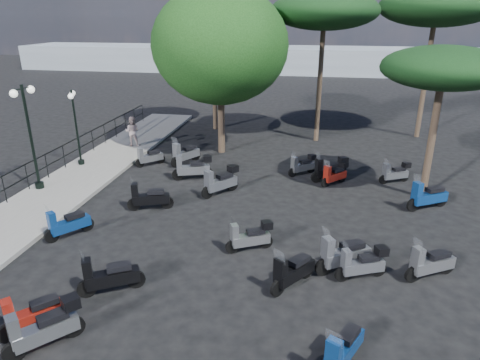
% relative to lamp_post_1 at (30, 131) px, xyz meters
% --- Properties ---
extents(ground, '(120.00, 120.00, 0.00)m').
position_rel_lamp_post_1_xyz_m(ground, '(7.45, -3.69, -2.59)').
color(ground, black).
rests_on(ground, ground).
extents(sidewalk, '(3.00, 30.00, 0.15)m').
position_rel_lamp_post_1_xyz_m(sidewalk, '(0.95, -0.69, -2.52)').
color(sidewalk, slate).
rests_on(sidewalk, ground).
extents(railing, '(0.04, 26.04, 1.10)m').
position_rel_lamp_post_1_xyz_m(railing, '(-0.35, -0.89, -1.69)').
color(railing, black).
rests_on(railing, sidewalk).
extents(lamp_post_1, '(0.34, 1.26, 4.28)m').
position_rel_lamp_post_1_xyz_m(lamp_post_1, '(0.00, 0.00, 0.00)').
color(lamp_post_1, black).
rests_on(lamp_post_1, sidewalk).
extents(lamp_post_2, '(0.59, 0.98, 3.58)m').
position_rel_lamp_post_1_xyz_m(lamp_post_2, '(0.14, 3.11, -0.40)').
color(lamp_post_2, black).
rests_on(lamp_post_2, sidewalk).
extents(pedestrian_far, '(0.88, 0.74, 1.62)m').
position_rel_lamp_post_1_xyz_m(pedestrian_far, '(1.36, 6.52, -1.63)').
color(pedestrian_far, beige).
rests_on(pedestrian_far, sidewalk).
extents(scooter_2, '(1.31, 1.42, 1.40)m').
position_rel_lamp_post_1_xyz_m(scooter_2, '(5.60, -8.14, -2.06)').
color(scooter_2, black).
rests_on(scooter_2, ground).
extents(scooter_3, '(1.09, 1.40, 1.33)m').
position_rel_lamp_post_1_xyz_m(scooter_3, '(3.32, -3.39, -2.13)').
color(scooter_3, black).
rests_on(scooter_3, ground).
extents(scooter_4, '(1.78, 0.84, 1.46)m').
position_rel_lamp_post_1_xyz_m(scooter_4, '(5.94, 2.46, -2.04)').
color(scooter_4, black).
rests_on(scooter_4, ground).
extents(scooter_5, '(1.15, 1.16, 1.23)m').
position_rel_lamp_post_1_xyz_m(scooter_5, '(3.32, 3.90, -2.17)').
color(scooter_5, black).
rests_on(scooter_5, ground).
extents(scooter_7, '(1.24, 1.31, 1.35)m').
position_rel_lamp_post_1_xyz_m(scooter_7, '(5.05, -7.71, -2.12)').
color(scooter_7, black).
rests_on(scooter_7, ground).
extents(scooter_8, '(1.60, 1.01, 1.41)m').
position_rel_lamp_post_1_xyz_m(scooter_8, '(6.08, -6.00, -2.10)').
color(scooter_8, black).
rests_on(scooter_8, ground).
extents(scooter_9, '(1.68, 0.79, 1.38)m').
position_rel_lamp_post_1_xyz_m(scooter_9, '(5.18, -0.90, -2.11)').
color(scooter_9, black).
rests_on(scooter_9, ground).
extents(scooter_10, '(1.09, 1.66, 1.48)m').
position_rel_lamp_post_1_xyz_m(scooter_10, '(4.98, 4.41, -2.08)').
color(scooter_10, black).
rests_on(scooter_10, ground).
extents(scooter_13, '(1.13, 1.46, 1.38)m').
position_rel_lamp_post_1_xyz_m(scooter_13, '(10.82, -4.90, -2.11)').
color(scooter_13, black).
rests_on(scooter_13, ground).
extents(scooter_14, '(1.43, 0.89, 1.23)m').
position_rel_lamp_post_1_xyz_m(scooter_14, '(9.40, -3.19, -2.13)').
color(scooter_14, black).
rests_on(scooter_14, ground).
extents(scooter_15, '(1.31, 1.54, 1.47)m').
position_rel_lamp_post_1_xyz_m(scooter_15, '(7.52, 1.03, -2.04)').
color(scooter_15, black).
rests_on(scooter_15, ground).
extents(scooter_16, '(1.24, 1.08, 1.19)m').
position_rel_lamp_post_1_xyz_m(scooter_16, '(10.73, 3.91, -2.14)').
color(scooter_16, black).
rests_on(scooter_16, ground).
extents(scooter_19, '(0.91, 1.51, 1.31)m').
position_rel_lamp_post_1_xyz_m(scooter_19, '(12.04, -7.57, -2.14)').
color(scooter_19, black).
rests_on(scooter_19, ground).
extents(scooter_20, '(1.47, 0.82, 1.24)m').
position_rel_lamp_post_1_xyz_m(scooter_20, '(12.71, -4.16, -2.12)').
color(scooter_20, black).
rests_on(scooter_20, ground).
extents(scooter_21, '(1.60, 1.01, 1.39)m').
position_rel_lamp_post_1_xyz_m(scooter_21, '(11.95, 3.35, -2.07)').
color(scooter_21, black).
rests_on(scooter_21, ground).
extents(scooter_22, '(1.14, 1.21, 1.21)m').
position_rel_lamp_post_1_xyz_m(scooter_22, '(12.15, 2.95, -2.14)').
color(scooter_22, black).
rests_on(scooter_22, ground).
extents(scooter_25, '(1.51, 0.98, 1.34)m').
position_rel_lamp_post_1_xyz_m(scooter_25, '(14.58, -3.80, -2.12)').
color(scooter_25, black).
rests_on(scooter_25, ground).
extents(scooter_26, '(1.66, 1.12, 1.49)m').
position_rel_lamp_post_1_xyz_m(scooter_26, '(12.20, -3.85, -2.07)').
color(scooter_26, black).
rests_on(scooter_26, ground).
extents(scooter_27, '(1.67, 1.07, 1.47)m').
position_rel_lamp_post_1_xyz_m(scooter_27, '(15.53, 1.00, -2.08)').
color(scooter_27, black).
rests_on(scooter_27, ground).
extents(scooter_28, '(1.37, 0.84, 1.18)m').
position_rel_lamp_post_1_xyz_m(scooter_28, '(14.76, 3.62, -2.15)').
color(scooter_28, black).
rests_on(scooter_28, ground).
extents(broadleaf_tree, '(6.76, 6.76, 8.35)m').
position_rel_lamp_post_1_xyz_m(broadleaf_tree, '(6.32, 6.67, 2.88)').
color(broadleaf_tree, '#38281E').
rests_on(broadleaf_tree, ground).
extents(pine_0, '(5.79, 5.79, 8.11)m').
position_rel_lamp_post_1_xyz_m(pine_0, '(11.28, 9.85, 4.48)').
color(pine_0, '#38281E').
rests_on(pine_0, ground).
extents(pine_1, '(6.22, 6.22, 8.40)m').
position_rel_lamp_post_1_xyz_m(pine_1, '(17.28, 11.78, 4.69)').
color(pine_1, '#38281E').
rests_on(pine_1, ground).
extents(pine_2, '(5.61, 5.61, 7.55)m').
position_rel_lamp_post_1_xyz_m(pine_2, '(4.84, 11.46, 3.95)').
color(pine_2, '#38281E').
rests_on(pine_2, ground).
extents(pine_3, '(4.54, 4.54, 5.92)m').
position_rel_lamp_post_1_xyz_m(pine_3, '(15.65, 2.20, 2.50)').
color(pine_3, '#38281E').
rests_on(pine_3, ground).
extents(distant_hills, '(70.00, 8.00, 3.00)m').
position_rel_lamp_post_1_xyz_m(distant_hills, '(7.45, 41.31, -1.09)').
color(distant_hills, gray).
rests_on(distant_hills, ground).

